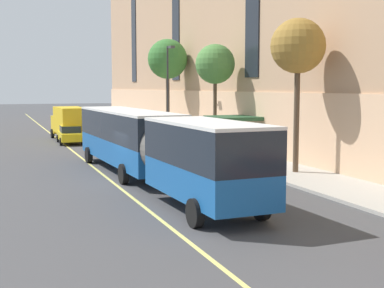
{
  "coord_description": "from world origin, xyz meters",
  "views": [
    {
      "loc": [
        -6.29,
        -25.69,
        4.73
      ],
      "look_at": [
        3.33,
        -0.01,
        1.8
      ],
      "focal_mm": 50.0,
      "sensor_mm": 36.0,
      "label": 1
    }
  ],
  "objects_px": {
    "street_tree_far_uptown": "(215,65)",
    "parked_car_black_1": "(236,161)",
    "street_tree_mid_block": "(298,47)",
    "taxi_cab": "(70,134)",
    "fire_hydrant": "(214,151)",
    "street_lamp": "(168,85)",
    "city_bus": "(150,143)",
    "parked_car_champagne_0": "(142,133)",
    "parked_car_black_3": "(111,124)",
    "street_tree_far_downtown": "(168,60)",
    "box_truck": "(69,121)"
  },
  "relations": [
    {
      "from": "parked_car_black_3",
      "to": "fire_hydrant",
      "type": "xyz_separation_m",
      "value": [
        1.7,
        -24.69,
        -0.29
      ]
    },
    {
      "from": "parked_car_black_3",
      "to": "fire_hydrant",
      "type": "bearing_deg",
      "value": -86.07
    },
    {
      "from": "parked_car_champagne_0",
      "to": "box_truck",
      "type": "distance_m",
      "value": 6.83
    },
    {
      "from": "street_tree_far_uptown",
      "to": "fire_hydrant",
      "type": "height_order",
      "value": "street_tree_far_uptown"
    },
    {
      "from": "parked_car_black_1",
      "to": "parked_car_black_3",
      "type": "bearing_deg",
      "value": 90.21
    },
    {
      "from": "street_tree_mid_block",
      "to": "street_tree_far_downtown",
      "type": "distance_m",
      "value": 22.43
    },
    {
      "from": "city_bus",
      "to": "fire_hydrant",
      "type": "bearing_deg",
      "value": 48.45
    },
    {
      "from": "taxi_cab",
      "to": "city_bus",
      "type": "bearing_deg",
      "value": -86.76
    },
    {
      "from": "city_bus",
      "to": "street_lamp",
      "type": "distance_m",
      "value": 18.85
    },
    {
      "from": "city_bus",
      "to": "parked_car_black_1",
      "type": "xyz_separation_m",
      "value": [
        4.95,
        0.6,
        -1.23
      ]
    },
    {
      "from": "city_bus",
      "to": "parked_car_black_1",
      "type": "distance_m",
      "value": 5.13
    },
    {
      "from": "taxi_cab",
      "to": "fire_hydrant",
      "type": "bearing_deg",
      "value": -59.2
    },
    {
      "from": "parked_car_black_1",
      "to": "taxi_cab",
      "type": "height_order",
      "value": "same"
    },
    {
      "from": "parked_car_black_3",
      "to": "box_truck",
      "type": "bearing_deg",
      "value": -121.81
    },
    {
      "from": "taxi_cab",
      "to": "street_tree_far_uptown",
      "type": "height_order",
      "value": "street_tree_far_uptown"
    },
    {
      "from": "city_bus",
      "to": "taxi_cab",
      "type": "height_order",
      "value": "city_bus"
    },
    {
      "from": "parked_car_black_1",
      "to": "taxi_cab",
      "type": "xyz_separation_m",
      "value": [
        -6.09,
        19.64,
        -0.0
      ]
    },
    {
      "from": "city_bus",
      "to": "street_tree_far_uptown",
      "type": "height_order",
      "value": "street_tree_far_uptown"
    },
    {
      "from": "parked_car_champagne_0",
      "to": "parked_car_black_3",
      "type": "height_order",
      "value": "same"
    },
    {
      "from": "parked_car_black_3",
      "to": "parked_car_black_1",
      "type": "bearing_deg",
      "value": -89.79
    },
    {
      "from": "city_bus",
      "to": "street_tree_far_uptown",
      "type": "bearing_deg",
      "value": 53.52
    },
    {
      "from": "parked_car_black_3",
      "to": "street_lamp",
      "type": "distance_m",
      "value": 15.34
    },
    {
      "from": "parked_car_champagne_0",
      "to": "street_tree_mid_block",
      "type": "xyz_separation_m",
      "value": [
        3.25,
        -19.51,
        6.04
      ]
    },
    {
      "from": "city_bus",
      "to": "street_lamp",
      "type": "relative_size",
      "value": 2.56
    },
    {
      "from": "parked_car_champagne_0",
      "to": "parked_car_black_3",
      "type": "xyz_separation_m",
      "value": [
        -0.03,
        12.79,
        0.0
      ]
    },
    {
      "from": "street_lamp",
      "to": "parked_car_black_1",
      "type": "bearing_deg",
      "value": -95.71
    },
    {
      "from": "street_tree_far_downtown",
      "to": "city_bus",
      "type": "bearing_deg",
      "value": -110.09
    },
    {
      "from": "city_bus",
      "to": "parked_car_champagne_0",
      "type": "relative_size",
      "value": 4.44
    },
    {
      "from": "parked_car_black_3",
      "to": "taxi_cab",
      "type": "distance_m",
      "value": 13.24
    },
    {
      "from": "taxi_cab",
      "to": "street_lamp",
      "type": "relative_size",
      "value": 0.59
    },
    {
      "from": "city_bus",
      "to": "taxi_cab",
      "type": "bearing_deg",
      "value": 93.24
    },
    {
      "from": "parked_car_black_1",
      "to": "city_bus",
      "type": "bearing_deg",
      "value": -173.08
    },
    {
      "from": "street_tree_mid_block",
      "to": "parked_car_black_1",
      "type": "bearing_deg",
      "value": 165.08
    },
    {
      "from": "parked_car_champagne_0",
      "to": "street_tree_far_uptown",
      "type": "xyz_separation_m",
      "value": [
        3.25,
        -8.29,
        5.55
      ]
    },
    {
      "from": "taxi_cab",
      "to": "street_tree_mid_block",
      "type": "distance_m",
      "value": 23.27
    },
    {
      "from": "street_tree_far_downtown",
      "to": "fire_hydrant",
      "type": "height_order",
      "value": "street_tree_far_downtown"
    },
    {
      "from": "street_lamp",
      "to": "street_tree_far_uptown",
      "type": "bearing_deg",
      "value": -77.0
    },
    {
      "from": "parked_car_champagne_0",
      "to": "street_tree_far_downtown",
      "type": "xyz_separation_m",
      "value": [
        3.25,
        2.92,
        6.46
      ]
    },
    {
      "from": "street_tree_far_uptown",
      "to": "parked_car_black_1",
      "type": "bearing_deg",
      "value": -106.97
    },
    {
      "from": "street_tree_mid_block",
      "to": "fire_hydrant",
      "type": "bearing_deg",
      "value": 101.75
    },
    {
      "from": "parked_car_black_3",
      "to": "taxi_cab",
      "type": "xyz_separation_m",
      "value": [
        -5.98,
        -11.82,
        0.0
      ]
    },
    {
      "from": "parked_car_black_1",
      "to": "street_tree_mid_block",
      "type": "relative_size",
      "value": 0.58
    },
    {
      "from": "street_lamp",
      "to": "street_tree_mid_block",
      "type": "bearing_deg",
      "value": -85.19
    },
    {
      "from": "parked_car_champagne_0",
      "to": "box_truck",
      "type": "height_order",
      "value": "box_truck"
    },
    {
      "from": "parked_car_black_1",
      "to": "box_truck",
      "type": "bearing_deg",
      "value": 104.55
    },
    {
      "from": "parked_car_champagne_0",
      "to": "street_tree_far_uptown",
      "type": "height_order",
      "value": "street_tree_far_uptown"
    },
    {
      "from": "city_bus",
      "to": "street_lamp",
      "type": "height_order",
      "value": "street_lamp"
    },
    {
      "from": "city_bus",
      "to": "fire_hydrant",
      "type": "xyz_separation_m",
      "value": [
        6.53,
        7.37,
        -1.52
      ]
    },
    {
      "from": "street_tree_far_uptown",
      "to": "street_lamp",
      "type": "bearing_deg",
      "value": 103.0
    },
    {
      "from": "parked_car_black_1",
      "to": "box_truck",
      "type": "relative_size",
      "value": 0.65
    }
  ]
}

